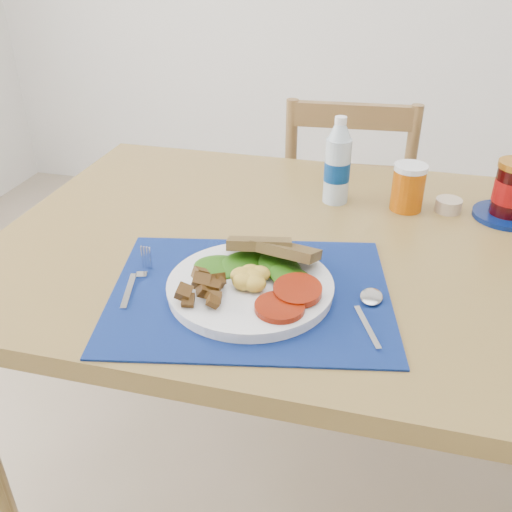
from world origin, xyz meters
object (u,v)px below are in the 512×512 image
at_px(chair_far, 346,198).
at_px(water_bottle, 337,165).
at_px(juice_glass, 408,189).
at_px(jam_on_saucer, 512,194).
at_px(breakfast_plate, 247,283).

height_order(chair_far, water_bottle, chair_far).
bearing_deg(juice_glass, jam_on_saucer, 2.63).
bearing_deg(chair_far, breakfast_plate, 79.60).
bearing_deg(jam_on_saucer, juice_glass, -177.37).
relative_size(water_bottle, jam_on_saucer, 1.39).
xyz_separation_m(water_bottle, jam_on_saucer, (0.37, 0.01, -0.03)).
xyz_separation_m(chair_far, juice_glass, (0.17, -0.47, 0.25)).
bearing_deg(chair_far, juice_glass, 105.30).
distance_m(chair_far, breakfast_plate, 0.92).
height_order(chair_far, breakfast_plate, chair_far).
bearing_deg(juice_glass, water_bottle, 179.07).
height_order(breakfast_plate, juice_glass, juice_glass).
relative_size(chair_far, juice_glass, 10.85).
bearing_deg(juice_glass, breakfast_plate, -121.43).
xyz_separation_m(breakfast_plate, water_bottle, (0.10, 0.42, 0.06)).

